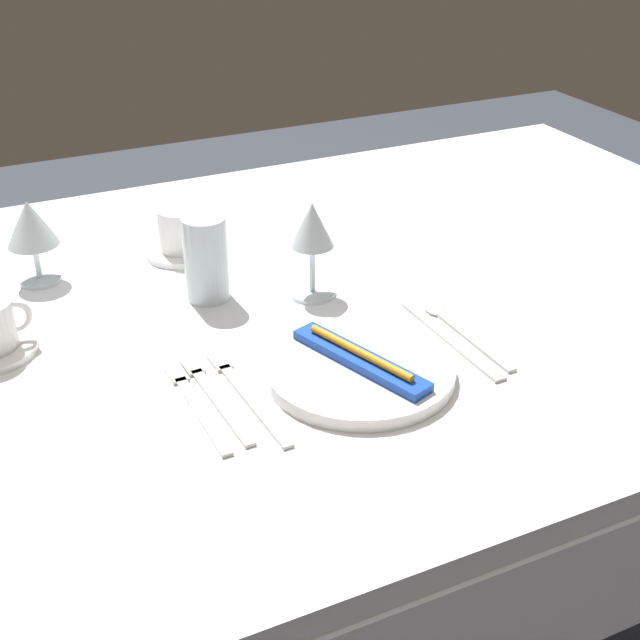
% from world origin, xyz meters
% --- Properties ---
extents(dining_table, '(1.80, 1.11, 0.74)m').
position_xyz_m(dining_table, '(0.00, 0.00, 0.66)').
color(dining_table, white).
rests_on(dining_table, ground).
extents(dinner_plate, '(0.24, 0.24, 0.02)m').
position_xyz_m(dinner_plate, '(0.01, -0.23, 0.75)').
color(dinner_plate, white).
rests_on(dinner_plate, dining_table).
extents(toothbrush_package, '(0.10, 0.21, 0.02)m').
position_xyz_m(toothbrush_package, '(0.01, -0.23, 0.77)').
color(toothbrush_package, blue).
rests_on(toothbrush_package, dinner_plate).
extents(fork_outer, '(0.03, 0.22, 0.00)m').
position_xyz_m(fork_outer, '(-0.14, -0.21, 0.74)').
color(fork_outer, beige).
rests_on(fork_outer, dining_table).
extents(fork_inner, '(0.03, 0.21, 0.00)m').
position_xyz_m(fork_inner, '(-0.18, -0.19, 0.74)').
color(fork_inner, beige).
rests_on(fork_inner, dining_table).
extents(fork_salad, '(0.02, 0.20, 0.00)m').
position_xyz_m(fork_salad, '(-0.20, -0.20, 0.74)').
color(fork_salad, beige).
rests_on(fork_salad, dining_table).
extents(dinner_knife, '(0.02, 0.23, 0.00)m').
position_xyz_m(dinner_knife, '(0.16, -0.21, 0.74)').
color(dinner_knife, beige).
rests_on(dinner_knife, dining_table).
extents(spoon_soup, '(0.03, 0.20, 0.01)m').
position_xyz_m(spoon_soup, '(0.19, -0.18, 0.74)').
color(spoon_soup, beige).
rests_on(spoon_soup, dining_table).
extents(saucer_right, '(0.12, 0.12, 0.01)m').
position_xyz_m(saucer_right, '(-0.09, 0.22, 0.74)').
color(saucer_right, white).
rests_on(saucer_right, dining_table).
extents(coffee_cup_right, '(0.10, 0.07, 0.07)m').
position_xyz_m(coffee_cup_right, '(-0.09, 0.22, 0.79)').
color(coffee_cup_right, white).
rests_on(coffee_cup_right, saucer_right).
extents(wine_glass_centre, '(0.07, 0.07, 0.15)m').
position_xyz_m(wine_glass_centre, '(0.05, 0.00, 0.84)').
color(wine_glass_centre, silver).
rests_on(wine_glass_centre, dining_table).
extents(wine_glass_left, '(0.08, 0.08, 0.13)m').
position_xyz_m(wine_glass_left, '(-0.32, 0.22, 0.83)').
color(wine_glass_left, silver).
rests_on(wine_glass_left, dining_table).
extents(drink_tumbler, '(0.06, 0.06, 0.13)m').
position_xyz_m(drink_tumbler, '(-0.10, 0.06, 0.80)').
color(drink_tumbler, silver).
rests_on(drink_tumbler, dining_table).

